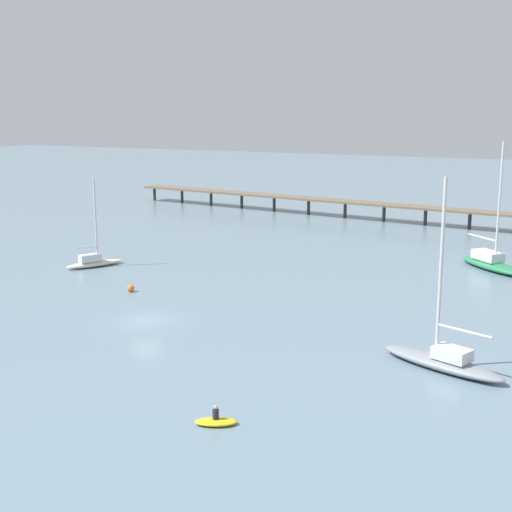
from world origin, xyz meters
name	(u,v)px	position (x,y,z in m)	size (l,w,h in m)	color
ground_plane	(146,321)	(0.00, 0.00, 0.00)	(400.00, 400.00, 0.00)	slate
pier	(484,206)	(17.96, 56.67, 3.46)	(86.26, 14.34, 6.52)	brown
sailboat_gray	(443,358)	(23.98, -0.42, 0.75)	(9.22, 5.24, 12.76)	gray
sailboat_green	(491,262)	(22.56, 31.73, 0.83)	(8.73, 8.42, 13.61)	#287F4C
sailboat_cream	(94,261)	(-16.54, 14.24, 0.69)	(4.43, 6.49, 9.64)	beige
dinghy_yellow	(216,421)	(14.48, -14.38, 0.22)	(2.56, 1.97, 1.14)	yellow
mooring_buoy_near	(131,288)	(-6.62, 7.18, 0.34)	(0.67, 0.67, 0.67)	orange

